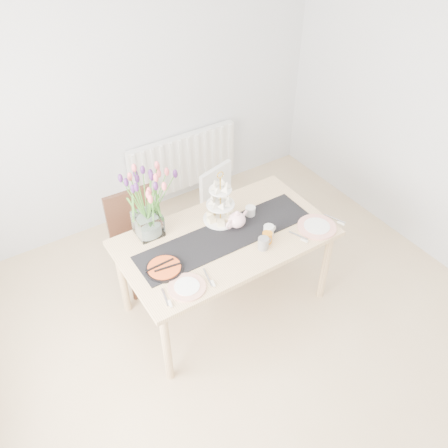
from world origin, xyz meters
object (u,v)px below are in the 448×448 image
cake_stand (220,208)px  chair_white (224,202)px  mug_white (269,231)px  teapot (237,220)px  mug_grey (263,243)px  chair_brown (137,232)px  tulip_vase (144,193)px  mug_orange (267,237)px  cream_jug (250,211)px  plate_right (317,227)px  plate_left (187,287)px  tart_tin (164,268)px  radiator (183,162)px  dining_table (226,244)px

cake_stand → chair_white: bearing=54.8°
mug_white → chair_white: bearing=74.6°
cake_stand → teapot: cake_stand is taller
chair_white → mug_grey: bearing=-121.1°
chair_brown → chair_white: chair_brown is taller
tulip_vase → mug_orange: 0.95m
cream_jug → plate_right: size_ratio=0.27×
mug_orange → plate_left: bearing=160.7°
chair_white → mug_white: bearing=-115.5°
tulip_vase → tart_tin: size_ratio=2.63×
chair_white → plate_right: 1.06m
radiator → tart_tin: tart_tin is taller
tart_tin → plate_right: bearing=-10.8°
cake_stand → cream_jug: size_ratio=5.02×
cake_stand → mug_orange: size_ratio=4.52×
chair_white → tart_tin: 1.28m
dining_table → mug_white: 0.34m
chair_brown → cream_jug: 1.00m
cake_stand → plate_left: bearing=-140.0°
radiator → teapot: (-0.31, -1.44, 0.37)m
cake_stand → teapot: bearing=-66.0°
mug_orange → plate_right: (0.42, -0.08, -0.04)m
tart_tin → mug_white: mug_white is taller
cake_stand → mug_grey: 0.46m
cake_stand → tart_tin: size_ratio=1.54×
chair_brown → mug_grey: (0.60, -0.96, 0.31)m
mug_white → cake_stand: bearing=114.7°
dining_table → chair_white: size_ratio=2.06×
cream_jug → mug_white: 0.28m
chair_brown → plate_left: size_ratio=3.28×
radiator → mug_grey: size_ratio=12.65×
mug_grey → cream_jug: bearing=66.1°
radiator → tart_tin: size_ratio=4.62×
chair_white → cream_jug: cream_jug is taller
chair_brown → plate_left: chair_brown is taller
radiator → mug_white: bearing=-95.8°
cake_stand → radiator: bearing=74.1°
chair_white → cream_jug: (-0.13, -0.59, 0.34)m
plate_right → dining_table: bearing=155.4°
tart_tin → mug_orange: bearing=-11.2°
mug_grey → tulip_vase: bearing=133.7°
teapot → mug_grey: 0.31m
dining_table → cake_stand: cake_stand is taller
plate_left → plate_right: plate_right is taller
radiator → cream_jug: 1.43m
tart_tin → plate_left: size_ratio=1.01×
plate_right → plate_left: bearing=180.0°
teapot → mug_white: teapot is taller
mug_grey → tart_tin: bearing=162.1°
chair_brown → mug_white: mug_white is taller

